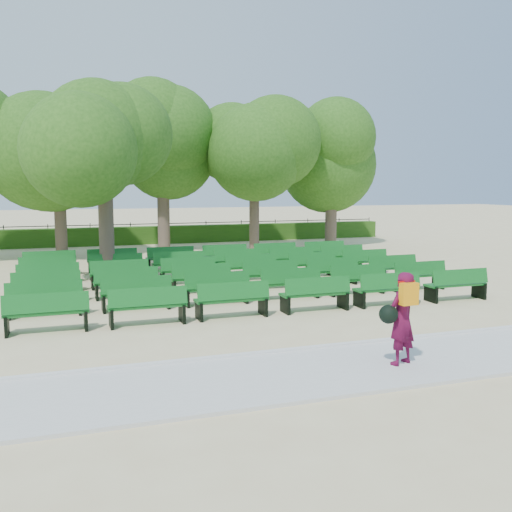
{
  "coord_description": "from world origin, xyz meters",
  "views": [
    {
      "loc": [
        -4.59,
        -15.37,
        2.99
      ],
      "look_at": [
        0.45,
        -1.0,
        1.1
      ],
      "focal_mm": 40.0,
      "sensor_mm": 36.0,
      "label": 1
    }
  ],
  "objects": [
    {
      "name": "ground",
      "position": [
        0.0,
        0.0,
        0.0
      ],
      "size": [
        120.0,
        120.0,
        0.0
      ],
      "primitive_type": "plane",
      "color": "beige"
    },
    {
      "name": "paving",
      "position": [
        0.0,
        -7.4,
        0.03
      ],
      "size": [
        30.0,
        2.2,
        0.06
      ],
      "primitive_type": "cube",
      "color": "beige",
      "rests_on": "ground"
    },
    {
      "name": "curb",
      "position": [
        0.0,
        -6.25,
        0.05
      ],
      "size": [
        30.0,
        0.12,
        0.1
      ],
      "primitive_type": "cube",
      "color": "silver",
      "rests_on": "ground"
    },
    {
      "name": "hedge",
      "position": [
        0.0,
        14.0,
        0.45
      ],
      "size": [
        26.0,
        0.7,
        0.9
      ],
      "primitive_type": "cube",
      "color": "#2C5716",
      "rests_on": "ground"
    },
    {
      "name": "fence",
      "position": [
        0.0,
        14.4,
        0.0
      ],
      "size": [
        26.0,
        0.1,
        1.02
      ],
      "primitive_type": null,
      "color": "black",
      "rests_on": "ground"
    },
    {
      "name": "tree_line",
      "position": [
        0.0,
        10.0,
        0.0
      ],
      "size": [
        21.8,
        6.8,
        7.04
      ],
      "primitive_type": null,
      "color": "#30611A",
      "rests_on": "ground"
    },
    {
      "name": "bench_array",
      "position": [
        0.15,
        0.73,
        0.09
      ],
      "size": [
        1.68,
        0.56,
        1.05
      ],
      "rotation": [
        0.0,
        0.0,
        0.02
      ],
      "color": "#10601D",
      "rests_on": "ground"
    },
    {
      "name": "tree_among",
      "position": [
        -3.11,
        3.12,
        4.01
      ],
      "size": [
        3.98,
        3.98,
        5.83
      ],
      "color": "brown",
      "rests_on": "ground"
    },
    {
      "name": "person",
      "position": [
        0.66,
        -7.57,
        0.85
      ],
      "size": [
        0.77,
        0.54,
        1.54
      ],
      "rotation": [
        0.0,
        0.0,
        3.5
      ],
      "color": "#4F0B2A",
      "rests_on": "ground"
    }
  ]
}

